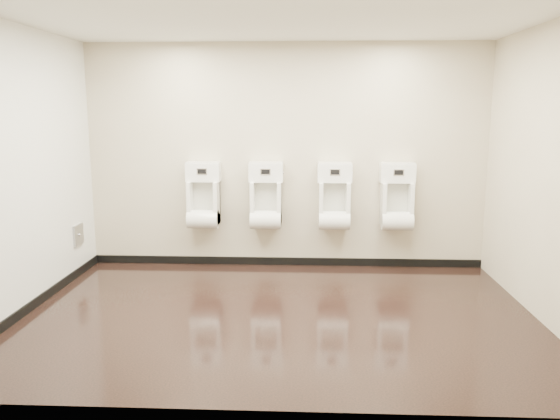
# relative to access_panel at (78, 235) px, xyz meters

# --- Properties ---
(ground) EXTENTS (5.00, 3.50, 0.00)m
(ground) POSITION_rel_access_panel_xyz_m (2.48, -1.20, -0.50)
(ground) COLOR black
(ground) RESTS_ON ground
(ceiling) EXTENTS (5.00, 3.50, 0.00)m
(ceiling) POSITION_rel_access_panel_xyz_m (2.48, -1.20, 2.30)
(ceiling) COLOR silver
(back_wall) EXTENTS (5.00, 0.02, 2.80)m
(back_wall) POSITION_rel_access_panel_xyz_m (2.48, 0.55, 0.90)
(back_wall) COLOR #C1B79C
(back_wall) RESTS_ON ground
(front_wall) EXTENTS (5.00, 0.02, 2.80)m
(front_wall) POSITION_rel_access_panel_xyz_m (2.48, -2.95, 0.90)
(front_wall) COLOR #C1B79C
(front_wall) RESTS_ON ground
(left_wall) EXTENTS (0.02, 3.50, 2.80)m
(left_wall) POSITION_rel_access_panel_xyz_m (-0.02, -1.20, 0.90)
(left_wall) COLOR #C1B79C
(left_wall) RESTS_ON ground
(right_wall) EXTENTS (0.02, 3.50, 2.80)m
(right_wall) POSITION_rel_access_panel_xyz_m (4.98, -1.20, 0.90)
(right_wall) COLOR #C1B79C
(right_wall) RESTS_ON ground
(tile_overlay_left) EXTENTS (0.01, 3.50, 2.80)m
(tile_overlay_left) POSITION_rel_access_panel_xyz_m (-0.01, -1.20, 0.90)
(tile_overlay_left) COLOR white
(tile_overlay_left) RESTS_ON ground
(skirting_back) EXTENTS (5.00, 0.02, 0.10)m
(skirting_back) POSITION_rel_access_panel_xyz_m (2.48, 0.54, -0.45)
(skirting_back) COLOR black
(skirting_back) RESTS_ON ground
(skirting_left) EXTENTS (0.02, 3.50, 0.10)m
(skirting_left) POSITION_rel_access_panel_xyz_m (-0.01, -1.20, -0.45)
(skirting_left) COLOR black
(skirting_left) RESTS_ON ground
(access_panel) EXTENTS (0.04, 0.25, 0.25)m
(access_panel) POSITION_rel_access_panel_xyz_m (0.00, 0.00, 0.00)
(access_panel) COLOR #9E9EA3
(access_panel) RESTS_ON left_wall
(urinal_0) EXTENTS (0.43, 0.33, 0.81)m
(urinal_0) POSITION_rel_access_panel_xyz_m (1.46, 0.41, 0.37)
(urinal_0) COLOR white
(urinal_0) RESTS_ON back_wall
(urinal_1) EXTENTS (0.43, 0.33, 0.81)m
(urinal_1) POSITION_rel_access_panel_xyz_m (2.24, 0.41, 0.37)
(urinal_1) COLOR white
(urinal_1) RESTS_ON back_wall
(urinal_2) EXTENTS (0.43, 0.33, 0.81)m
(urinal_2) POSITION_rel_access_panel_xyz_m (3.09, 0.41, 0.37)
(urinal_2) COLOR white
(urinal_2) RESTS_ON back_wall
(urinal_3) EXTENTS (0.43, 0.33, 0.81)m
(urinal_3) POSITION_rel_access_panel_xyz_m (3.86, 0.41, 0.37)
(urinal_3) COLOR white
(urinal_3) RESTS_ON back_wall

